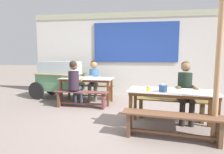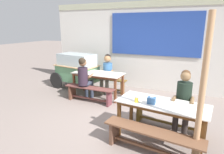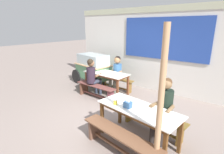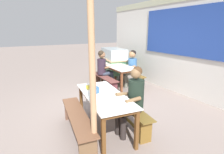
% 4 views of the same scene
% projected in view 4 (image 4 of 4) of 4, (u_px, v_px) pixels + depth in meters
% --- Properties ---
extents(ground_plane, '(40.00, 40.00, 0.00)m').
position_uv_depth(ground_plane, '(101.00, 107.00, 4.54)').
color(ground_plane, gray).
extents(backdrop_wall, '(7.00, 0.23, 2.91)m').
position_uv_depth(backdrop_wall, '(177.00, 43.00, 5.39)').
color(backdrop_wall, silver).
rests_on(backdrop_wall, ground_plane).
extents(dining_table_far, '(1.57, 0.73, 0.75)m').
position_uv_depth(dining_table_far, '(118.00, 68.00, 5.94)').
color(dining_table_far, silver).
rests_on(dining_table_far, ground_plane).
extents(dining_table_near, '(1.73, 0.90, 0.75)m').
position_uv_depth(dining_table_near, '(104.00, 98.00, 3.33)').
color(dining_table_near, white).
rests_on(dining_table_near, ground_plane).
extents(bench_far_back, '(1.44, 0.29, 0.45)m').
position_uv_depth(bench_far_back, '(131.00, 77.00, 6.28)').
color(bench_far_back, brown).
rests_on(bench_far_back, ground_plane).
extents(bench_far_front, '(1.49, 0.33, 0.45)m').
position_uv_depth(bench_far_front, '(104.00, 81.00, 5.80)').
color(bench_far_front, brown).
rests_on(bench_far_front, ground_plane).
extents(bench_near_back, '(1.56, 0.46, 0.45)m').
position_uv_depth(bench_near_back, '(128.00, 112.00, 3.62)').
color(bench_near_back, brown).
rests_on(bench_near_back, ground_plane).
extents(bench_near_front, '(1.71, 0.53, 0.45)m').
position_uv_depth(bench_near_front, '(78.00, 121.00, 3.23)').
color(bench_near_front, brown).
rests_on(bench_near_front, ground_plane).
extents(food_cart, '(1.93, 1.10, 1.22)m').
position_uv_depth(food_cart, '(114.00, 61.00, 7.02)').
color(food_cart, '#5B9467').
rests_on(food_cart, ground_plane).
extents(person_right_near_table, '(0.41, 0.53, 1.31)m').
position_uv_depth(person_right_near_table, '(133.00, 98.00, 3.22)').
color(person_right_near_table, '#2A2422').
rests_on(person_right_near_table, ground_plane).
extents(person_center_facing, '(0.43, 0.55, 1.26)m').
position_uv_depth(person_center_facing, '(131.00, 66.00, 6.06)').
color(person_center_facing, '#626456').
rests_on(person_center_facing, ground_plane).
extents(person_left_back_turned, '(0.40, 0.55, 1.28)m').
position_uv_depth(person_left_back_turned, '(104.00, 67.00, 5.90)').
color(person_left_back_turned, '#303849').
rests_on(person_left_back_turned, ground_plane).
extents(tissue_box, '(0.14, 0.12, 0.15)m').
position_uv_depth(tissue_box, '(95.00, 90.00, 3.39)').
color(tissue_box, '#355D90').
rests_on(tissue_box, dining_table_near).
extents(condiment_jar, '(0.07, 0.07, 0.11)m').
position_uv_depth(condiment_jar, '(88.00, 87.00, 3.60)').
color(condiment_jar, yellow).
rests_on(condiment_jar, dining_table_near).
extents(soup_bowl, '(0.14, 0.14, 0.05)m').
position_uv_depth(soup_bowl, '(122.00, 65.00, 5.89)').
color(soup_bowl, silver).
rests_on(soup_bowl, dining_table_far).
extents(wooden_support_post, '(0.09, 0.09, 2.33)m').
position_uv_depth(wooden_support_post, '(93.00, 87.00, 2.45)').
color(wooden_support_post, tan).
rests_on(wooden_support_post, ground_plane).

